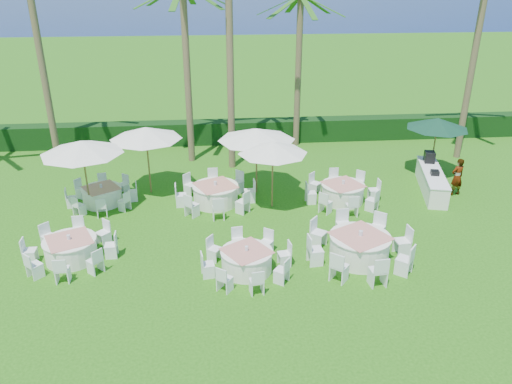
% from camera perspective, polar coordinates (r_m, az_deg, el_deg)
% --- Properties ---
extents(ground, '(120.00, 120.00, 0.00)m').
position_cam_1_polar(ground, '(16.57, -3.52, -7.61)').
color(ground, '#1D570F').
rests_on(ground, ground).
extents(hedge, '(34.00, 1.00, 1.20)m').
position_cam_1_polar(hedge, '(27.32, -4.45, 6.85)').
color(hedge, black).
rests_on(hedge, ground).
extents(ocean, '(260.00, 260.00, 0.00)m').
position_cam_1_polar(ocean, '(116.41, -5.40, 19.84)').
color(ocean, '#071C4F').
rests_on(ocean, ground).
extents(banquet_table_a, '(2.96, 2.96, 0.90)m').
position_cam_1_polar(banquet_table_a, '(17.39, -20.42, -6.11)').
color(banquet_table_a, white).
rests_on(banquet_table_a, ground).
extents(banquet_table_b, '(2.87, 2.87, 0.88)m').
position_cam_1_polar(banquet_table_b, '(15.75, -1.07, -7.79)').
color(banquet_table_b, white).
rests_on(banquet_table_b, ground).
extents(banquet_table_c, '(3.48, 3.48, 1.04)m').
position_cam_1_polar(banquet_table_c, '(16.65, 11.74, -6.13)').
color(banquet_table_c, white).
rests_on(banquet_table_c, ground).
extents(banquet_table_d, '(2.78, 2.78, 0.85)m').
position_cam_1_polar(banquet_table_d, '(21.02, -17.17, -0.35)').
color(banquet_table_d, white).
rests_on(banquet_table_d, ground).
extents(banquet_table_e, '(3.22, 3.22, 0.97)m').
position_cam_1_polar(banquet_table_e, '(20.13, -4.64, -0.21)').
color(banquet_table_e, white).
rests_on(banquet_table_e, ground).
extents(banquet_table_f, '(3.05, 3.05, 0.93)m').
position_cam_1_polar(banquet_table_f, '(20.57, 9.87, -0.03)').
color(banquet_table_f, white).
rests_on(banquet_table_f, ground).
extents(umbrella_a, '(3.09, 3.09, 2.90)m').
position_cam_1_polar(umbrella_a, '(19.72, -19.31, 4.86)').
color(umbrella_a, brown).
rests_on(umbrella_a, ground).
extents(umbrella_b, '(2.69, 2.69, 2.73)m').
position_cam_1_polar(umbrella_b, '(19.07, 1.94, 5.12)').
color(umbrella_b, brown).
rests_on(umbrella_b, ground).
extents(umbrella_c, '(2.94, 2.94, 2.87)m').
position_cam_1_polar(umbrella_c, '(20.82, -12.49, 6.59)').
color(umbrella_c, brown).
rests_on(umbrella_c, ground).
extents(umbrella_d, '(3.18, 3.18, 2.81)m').
position_cam_1_polar(umbrella_d, '(20.36, 0.06, 6.61)').
color(umbrella_d, brown).
rests_on(umbrella_d, ground).
extents(umbrella_green, '(2.74, 2.74, 2.69)m').
position_cam_1_polar(umbrella_green, '(23.66, 20.05, 7.38)').
color(umbrella_green, brown).
rests_on(umbrella_green, ground).
extents(buffet_table, '(1.71, 3.92, 1.37)m').
position_cam_1_polar(buffet_table, '(22.52, 19.41, 1.30)').
color(buffet_table, white).
rests_on(buffet_table, ground).
extents(staff_person, '(0.67, 0.53, 1.61)m').
position_cam_1_polar(staff_person, '(22.33, 22.01, 1.61)').
color(staff_person, gray).
rests_on(staff_person, ground).
extents(palm_a, '(4.37, 4.25, 9.37)m').
position_cam_1_polar(palm_a, '(25.22, -23.42, 14.16)').
color(palm_a, brown).
rests_on(palm_a, ground).
extents(palm_b, '(4.23, 4.38, 8.14)m').
position_cam_1_polar(palm_b, '(23.85, -7.90, 13.84)').
color(palm_b, brown).
rests_on(palm_b, ground).
extents(palm_c, '(4.40, 4.15, 12.11)m').
position_cam_1_polar(palm_c, '(22.53, -3.07, 18.64)').
color(palm_c, brown).
rests_on(palm_c, ground).
extents(palm_d, '(4.19, 4.39, 7.58)m').
position_cam_1_polar(palm_d, '(26.17, 4.88, 14.24)').
color(palm_d, brown).
rests_on(palm_d, ground).
extents(palm_e, '(4.40, 4.16, 10.60)m').
position_cam_1_polar(palm_e, '(26.00, 23.96, 15.74)').
color(palm_e, brown).
rests_on(palm_e, ground).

